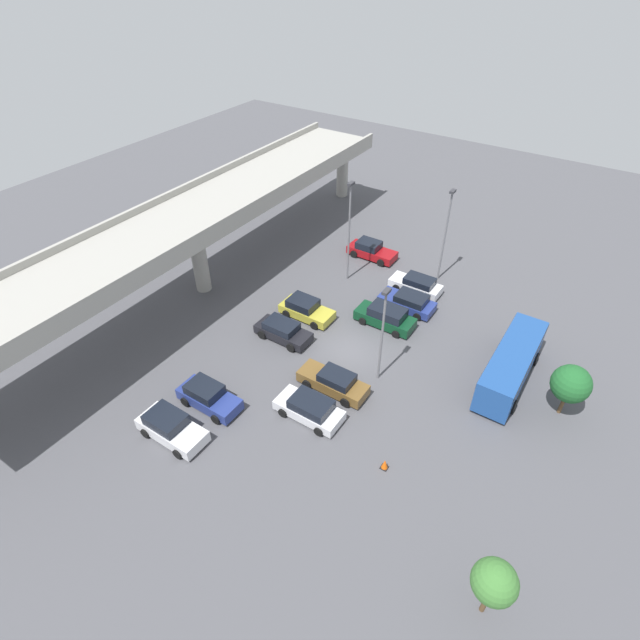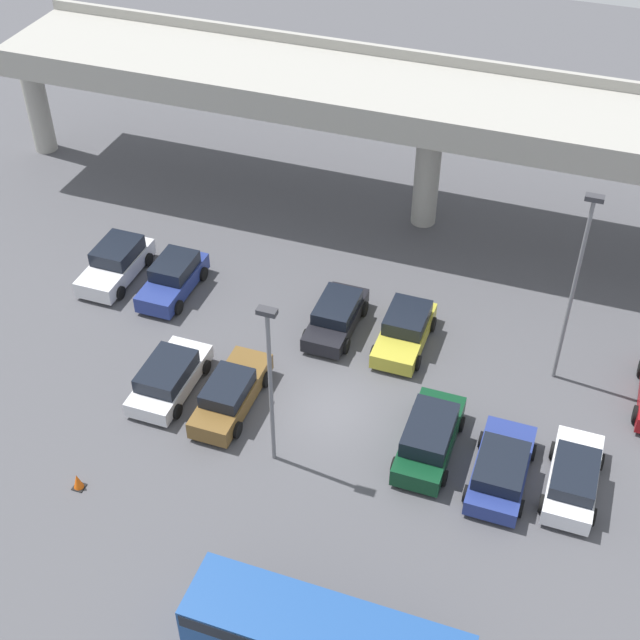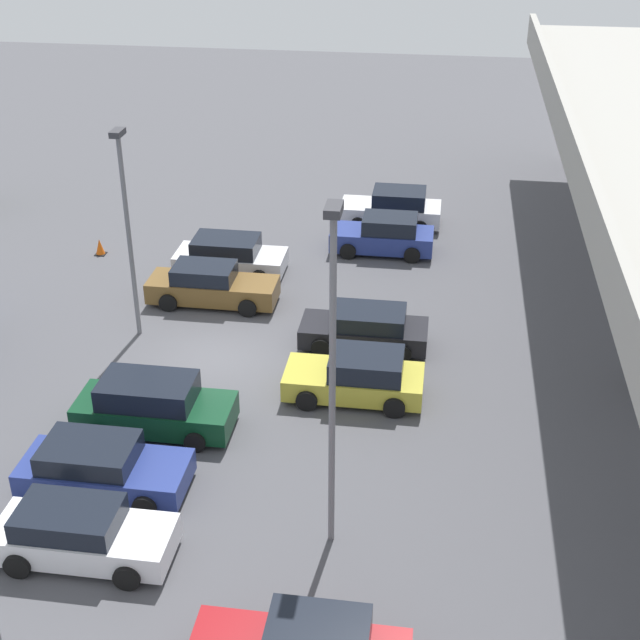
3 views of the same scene
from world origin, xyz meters
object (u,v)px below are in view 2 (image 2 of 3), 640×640
parked_car_7 (501,468)px  parked_car_8 (574,477)px  parked_car_6 (429,437)px  traffic_cone (78,482)px  parked_car_2 (169,377)px  parked_car_3 (231,393)px  parked_car_4 (336,316)px  parked_car_1 (173,278)px  lamp_post_by_overpass (270,375)px  parked_car_0 (116,263)px  lamp_post_mid_lot (576,279)px  parked_car_5 (405,330)px

parked_car_7 → parked_car_8: parked_car_8 is taller
parked_car_6 → traffic_cone: parked_car_6 is taller
parked_car_2 → parked_car_8: bearing=-89.3°
parked_car_2 → parked_car_7: size_ratio=0.98×
parked_car_3 → parked_car_8: parked_car_3 is taller
parked_car_4 → traffic_cone: bearing=-27.3°
parked_car_2 → parked_car_4: 8.07m
parked_car_8 → parked_car_1: bearing=73.1°
lamp_post_by_overpass → parked_car_3: bearing=143.3°
parked_car_2 → parked_car_3: 2.82m
parked_car_2 → parked_car_3: parked_car_3 is taller
parked_car_0 → parked_car_1: bearing=87.1°
parked_car_1 → parked_car_8: bearing=73.1°
lamp_post_mid_lot → parked_car_2: bearing=-157.6°
parked_car_2 → parked_car_7: bearing=-91.1°
lamp_post_by_overpass → parked_car_4: bearing=91.5°
lamp_post_by_overpass → parked_car_8: bearing=11.4°
parked_car_5 → parked_car_7: 8.44m
parked_car_6 → lamp_post_mid_lot: lamp_post_mid_lot is taller
parked_car_3 → parked_car_6: size_ratio=1.04×
parked_car_8 → parked_car_0: bearing=75.0°
parked_car_4 → lamp_post_by_overpass: bearing=1.5°
parked_car_2 → parked_car_1: bearing=25.1°
parked_car_4 → parked_car_8: bearing=62.4°
parked_car_0 → parked_car_8: bearing=75.0°
parked_car_4 → parked_car_6: parked_car_6 is taller
parked_car_7 → lamp_post_mid_lot: lamp_post_mid_lot is taller
parked_car_4 → lamp_post_mid_lot: bearing=90.7°
parked_car_6 → traffic_cone: bearing=117.3°
parked_car_3 → lamp_post_mid_lot: 14.47m
parked_car_3 → lamp_post_by_overpass: 4.97m
parked_car_1 → parked_car_5: bearing=90.4°
parked_car_4 → parked_car_5: bearing=91.3°
parked_car_7 → parked_car_8: (2.61, 0.45, 0.02)m
parked_car_0 → parked_car_3: (8.82, -6.28, -0.05)m
parked_car_3 → parked_car_7: parked_car_3 is taller
parked_car_3 → parked_car_8: (13.75, 0.23, -0.02)m
parked_car_1 → lamp_post_mid_lot: bearing=90.4°
parked_car_0 → lamp_post_mid_lot: (21.07, -0.04, 4.45)m
parked_car_5 → traffic_cone: bearing=-37.9°
parked_car_1 → traffic_cone: parked_car_1 is taller
parked_car_6 → parked_car_5: bearing=23.7°
parked_car_4 → parked_car_8: (11.28, -5.90, 0.01)m
lamp_post_mid_lot → traffic_cone: 20.59m
parked_car_5 → lamp_post_by_overpass: size_ratio=0.59×
parked_car_0 → parked_car_4: 11.29m
lamp_post_mid_lot → traffic_cone: size_ratio=12.92×
parked_car_3 → parked_car_8: bearing=-89.0°
lamp_post_by_overpass → lamp_post_mid_lot: bearing=40.7°
parked_car_5 → lamp_post_mid_lot: size_ratio=0.48×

